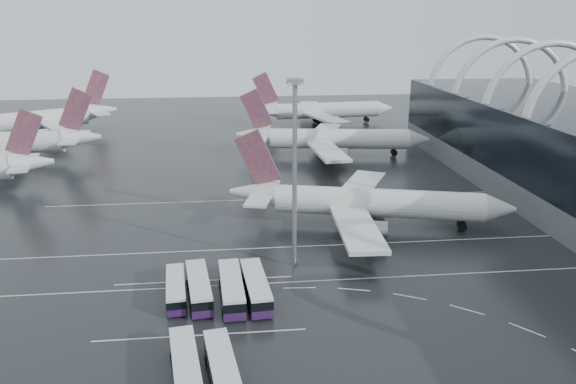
{
  "coord_description": "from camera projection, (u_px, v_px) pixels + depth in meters",
  "views": [
    {
      "loc": [
        -19.45,
        -81.58,
        40.3
      ],
      "look_at": [
        -8.12,
        22.97,
        7.0
      ],
      "focal_mm": 35.0,
      "sensor_mm": 36.0,
      "label": 1
    }
  ],
  "objects": [
    {
      "name": "airliner_main",
      "position": [
        363.0,
        203.0,
        110.87
      ],
      "size": [
        55.48,
        47.95,
        19.0
      ],
      "rotation": [
        0.0,
        0.0,
        -0.25
      ],
      "color": "silver",
      "rests_on": "ground"
    },
    {
      "name": "gse_cart_belly_b",
      "position": [
        433.0,
        207.0,
        121.06
      ],
      "size": [
        2.23,
        1.32,
        1.22
      ],
      "primitive_type": "cube",
      "color": "slate",
      "rests_on": "ground"
    },
    {
      "name": "lane_marking_far",
      "position": [
        315.0,
        198.0,
        129.39
      ],
      "size": [
        120.0,
        0.25,
        0.01
      ],
      "primitive_type": "cube",
      "color": "silver",
      "rests_on": "ground"
    },
    {
      "name": "bus_row_near_a",
      "position": [
        176.0,
        289.0,
        82.92
      ],
      "size": [
        3.82,
        12.23,
        2.96
      ],
      "rotation": [
        0.0,
        0.0,
        1.66
      ],
      "color": "#311543",
      "rests_on": "ground"
    },
    {
      "name": "lane_marking_near",
      "position": [
        355.0,
        279.0,
        89.58
      ],
      "size": [
        120.0,
        0.25,
        0.01
      ],
      "primitive_type": "cube",
      "color": "silver",
      "rests_on": "ground"
    },
    {
      "name": "jet_remote_far",
      "position": [
        49.0,
        119.0,
        195.69
      ],
      "size": [
        46.36,
        37.98,
        21.75
      ],
      "rotation": [
        0.0,
        0.0,
        3.66
      ],
      "color": "silver",
      "rests_on": "ground"
    },
    {
      "name": "bus_row_far_c",
      "position": [
        222.0,
        370.0,
        63.79
      ],
      "size": [
        4.73,
        13.25,
        3.19
      ],
      "rotation": [
        0.0,
        0.0,
        1.71
      ],
      "color": "#311543",
      "rests_on": "ground"
    },
    {
      "name": "gse_cart_belly_e",
      "position": [
        395.0,
        197.0,
        127.85
      ],
      "size": [
        2.48,
        1.46,
        1.35
      ],
      "primitive_type": "cube",
      "color": "gold",
      "rests_on": "ground"
    },
    {
      "name": "lane_marking_mid",
      "position": [
        338.0,
        245.0,
        102.85
      ],
      "size": [
        120.0,
        0.25,
        0.01
      ],
      "primitive_type": "cube",
      "color": "silver",
      "rests_on": "ground"
    },
    {
      "name": "bus_row_near_d",
      "position": [
        256.0,
        287.0,
        83.0
      ],
      "size": [
        4.28,
        14.02,
        3.4
      ],
      "rotation": [
        0.0,
        0.0,
        1.66
      ],
      "color": "#311543",
      "rests_on": "ground"
    },
    {
      "name": "gse_cart_belly_c",
      "position": [
        363.0,
        230.0,
        108.22
      ],
      "size": [
        2.49,
        1.47,
        1.36
      ],
      "primitive_type": "cube",
      "color": "gold",
      "rests_on": "ground"
    },
    {
      "name": "bus_bay_line_south",
      "position": [
        200.0,
        335.0,
        73.85
      ],
      "size": [
        28.0,
        0.25,
        0.01
      ],
      "primitive_type": "cube",
      "color": "silver",
      "rests_on": "ground"
    },
    {
      "name": "airliner_gate_b",
      "position": [
        329.0,
        139.0,
        166.42
      ],
      "size": [
        57.36,
        51.12,
        19.92
      ],
      "rotation": [
        0.0,
        0.0,
        -0.14
      ],
      "color": "silver",
      "rests_on": "ground"
    },
    {
      "name": "jet_remote_mid",
      "position": [
        20.0,
        142.0,
        160.83
      ],
      "size": [
        47.54,
        38.2,
        20.84
      ],
      "rotation": [
        0.0,
        0.0,
        3.14
      ],
      "color": "silver",
      "rests_on": "ground"
    },
    {
      "name": "bus_row_near_c",
      "position": [
        232.0,
        288.0,
        82.54
      ],
      "size": [
        3.92,
        14.11,
        3.44
      ],
      "rotation": [
        0.0,
        0.0,
        1.63
      ],
      "color": "#311543",
      "rests_on": "ground"
    },
    {
      "name": "airliner_gate_c",
      "position": [
        320.0,
        111.0,
        215.18
      ],
      "size": [
        56.68,
        52.11,
        20.18
      ],
      "rotation": [
        0.0,
        0.0,
        0.09
      ],
      "color": "silver",
      "rests_on": "ground"
    },
    {
      "name": "floodlight_mast",
      "position": [
        295.0,
        152.0,
        88.61
      ],
      "size": [
        2.38,
        2.38,
        31.06
      ],
      "color": "gray",
      "rests_on": "ground"
    },
    {
      "name": "gse_cart_belly_d",
      "position": [
        458.0,
        206.0,
        121.67
      ],
      "size": [
        2.26,
        1.33,
        1.23
      ],
      "primitive_type": "cube",
      "color": "slate",
      "rests_on": "ground"
    },
    {
      "name": "bus_bay_line_north",
      "position": [
        204.0,
        281.0,
        89.01
      ],
      "size": [
        28.0,
        0.25,
        0.01
      ],
      "primitive_type": "cube",
      "color": "silver",
      "rests_on": "ground"
    },
    {
      "name": "ground",
      "position": [
        353.0,
        273.0,
        91.48
      ],
      "size": [
        420.0,
        420.0,
        0.0
      ],
      "primitive_type": "plane",
      "color": "black",
      "rests_on": "ground"
    },
    {
      "name": "bus_row_near_b",
      "position": [
        199.0,
        287.0,
        82.98
      ],
      "size": [
        4.62,
        13.7,
        3.31
      ],
      "rotation": [
        0.0,
        0.0,
        1.69
      ],
      "color": "#311543",
      "rests_on": "ground"
    },
    {
      "name": "bus_row_far_b",
      "position": [
        185.0,
        367.0,
        64.29
      ],
      "size": [
        4.78,
        13.36,
        3.22
      ],
      "rotation": [
        0.0,
        0.0,
        1.71
      ],
      "color": "#311543",
      "rests_on": "ground"
    }
  ]
}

